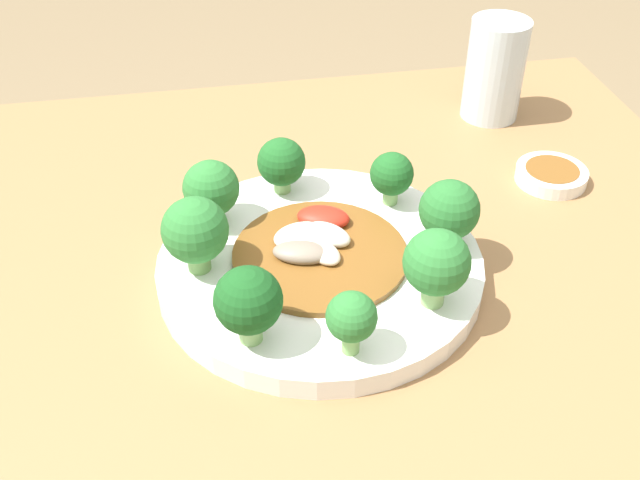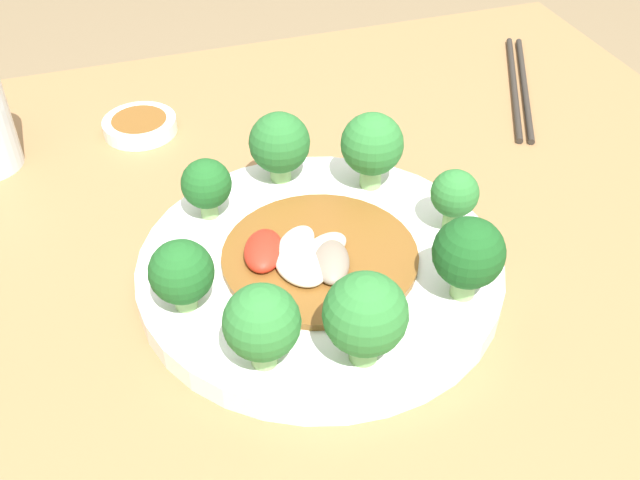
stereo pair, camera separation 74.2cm
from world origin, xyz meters
The scene contains 13 objects.
table centered at (0.00, 0.00, 0.35)m, with size 0.88×0.82×0.71m.
plate centered at (-0.04, -0.04, 0.72)m, with size 0.30×0.30×0.02m.
broccoli_west centered at (-0.15, -0.05, 0.76)m, with size 0.05×0.05×0.06m.
broccoli_northeast centered at (0.04, 0.05, 0.77)m, with size 0.06×0.06×0.07m.
broccoli_northwest centered at (-0.11, 0.05, 0.76)m, with size 0.04×0.04×0.06m.
broccoli_east centered at (0.08, -0.03, 0.76)m, with size 0.04×0.04×0.06m.
broccoli_southwest centered at (-0.11, -0.13, 0.77)m, with size 0.05×0.05×0.07m.
broccoli_north centered at (-0.04, 0.08, 0.77)m, with size 0.06×0.06×0.07m.
broccoli_south centered at (-0.04, -0.14, 0.77)m, with size 0.06×0.06×0.07m.
broccoli_southeast centered at (0.05, -0.11, 0.77)m, with size 0.05×0.05×0.07m.
stirfry_center centered at (-0.04, -0.04, 0.74)m, with size 0.16×0.16×0.02m.
chopsticks centered at (0.28, 0.20, 0.71)m, with size 0.13×0.22×0.01m.
sauce_dish centered at (-0.15, 0.24, 0.72)m, with size 0.08×0.08×0.02m.
Camera 2 is at (-0.18, -0.47, 1.13)m, focal length 42.00 mm.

